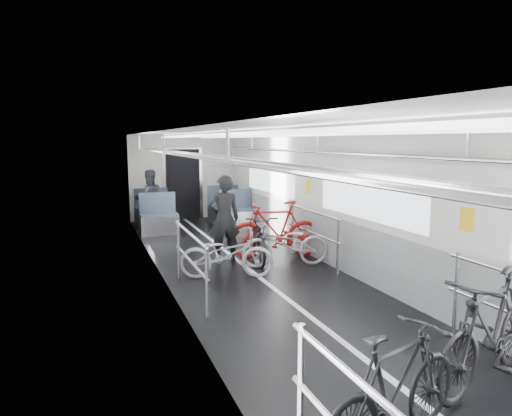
{
  "coord_description": "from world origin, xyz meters",
  "views": [
    {
      "loc": [
        -2.62,
        -5.98,
        2.25
      ],
      "look_at": [
        0.0,
        1.0,
        1.14
      ],
      "focal_mm": 32.0,
      "sensor_mm": 36.0,
      "label": 1
    }
  ],
  "objects_px": {
    "bike_left_mid": "(395,389)",
    "bike_right_mid": "(286,244)",
    "bike_left_far": "(226,254)",
    "bike_aisle": "(258,237)",
    "person_standing": "(224,219)",
    "person_seated": "(149,199)",
    "bike_right_far": "(276,229)",
    "bike_right_near": "(491,329)"
  },
  "relations": [
    {
      "from": "bike_left_mid",
      "to": "bike_right_mid",
      "type": "distance_m",
      "value": 4.94
    },
    {
      "from": "bike_left_far",
      "to": "bike_aisle",
      "type": "height_order",
      "value": "bike_aisle"
    },
    {
      "from": "bike_left_far",
      "to": "person_standing",
      "type": "height_order",
      "value": "person_standing"
    },
    {
      "from": "bike_left_far",
      "to": "person_standing",
      "type": "xyz_separation_m",
      "value": [
        0.27,
        1.03,
        0.41
      ]
    },
    {
      "from": "bike_aisle",
      "to": "person_seated",
      "type": "distance_m",
      "value": 4.12
    },
    {
      "from": "bike_right_mid",
      "to": "person_standing",
      "type": "relative_size",
      "value": 0.98
    },
    {
      "from": "bike_right_mid",
      "to": "bike_right_far",
      "type": "distance_m",
      "value": 0.68
    },
    {
      "from": "bike_left_far",
      "to": "person_seated",
      "type": "distance_m",
      "value": 4.8
    },
    {
      "from": "bike_left_far",
      "to": "bike_right_mid",
      "type": "xyz_separation_m",
      "value": [
        1.2,
        0.28,
        0.02
      ]
    },
    {
      "from": "bike_left_mid",
      "to": "bike_right_far",
      "type": "height_order",
      "value": "bike_right_far"
    },
    {
      "from": "person_standing",
      "to": "bike_right_far",
      "type": "bearing_deg",
      "value": 178.17
    },
    {
      "from": "bike_left_mid",
      "to": "bike_right_far",
      "type": "distance_m",
      "value": 5.6
    },
    {
      "from": "bike_right_mid",
      "to": "person_standing",
      "type": "bearing_deg",
      "value": -120.7
    },
    {
      "from": "bike_right_mid",
      "to": "bike_right_far",
      "type": "relative_size",
      "value": 0.87
    },
    {
      "from": "bike_left_mid",
      "to": "bike_right_far",
      "type": "bearing_deg",
      "value": -31.38
    },
    {
      "from": "bike_right_mid",
      "to": "bike_aisle",
      "type": "height_order",
      "value": "bike_aisle"
    },
    {
      "from": "bike_right_near",
      "to": "person_seated",
      "type": "xyz_separation_m",
      "value": [
        -1.89,
        8.8,
        0.22
      ]
    },
    {
      "from": "bike_right_mid",
      "to": "person_standing",
      "type": "distance_m",
      "value": 1.25
    },
    {
      "from": "bike_right_near",
      "to": "bike_left_far",
      "type": "bearing_deg",
      "value": -179.97
    },
    {
      "from": "bike_right_near",
      "to": "person_seated",
      "type": "distance_m",
      "value": 9.0
    },
    {
      "from": "bike_left_mid",
      "to": "bike_right_near",
      "type": "distance_m",
      "value": 1.45
    },
    {
      "from": "bike_right_mid",
      "to": "person_seated",
      "type": "xyz_separation_m",
      "value": [
        -1.8,
        4.47,
        0.34
      ]
    },
    {
      "from": "bike_left_far",
      "to": "person_seated",
      "type": "relative_size",
      "value": 1.01
    },
    {
      "from": "bike_right_near",
      "to": "bike_right_mid",
      "type": "relative_size",
      "value": 1.13
    },
    {
      "from": "bike_right_mid",
      "to": "person_standing",
      "type": "height_order",
      "value": "person_standing"
    },
    {
      "from": "person_standing",
      "to": "person_seated",
      "type": "height_order",
      "value": "person_standing"
    },
    {
      "from": "bike_right_mid",
      "to": "person_seated",
      "type": "height_order",
      "value": "person_seated"
    },
    {
      "from": "bike_left_mid",
      "to": "person_seated",
      "type": "relative_size",
      "value": 1.03
    },
    {
      "from": "bike_left_far",
      "to": "bike_right_mid",
      "type": "bearing_deg",
      "value": -59.79
    },
    {
      "from": "bike_right_near",
      "to": "bike_right_far",
      "type": "distance_m",
      "value": 5.0
    },
    {
      "from": "bike_left_mid",
      "to": "bike_aisle",
      "type": "bearing_deg",
      "value": -27.54
    },
    {
      "from": "bike_left_mid",
      "to": "person_seated",
      "type": "xyz_separation_m",
      "value": [
        -0.51,
        9.23,
        0.29
      ]
    },
    {
      "from": "bike_left_mid",
      "to": "person_standing",
      "type": "distance_m",
      "value": 5.54
    },
    {
      "from": "bike_right_far",
      "to": "bike_aisle",
      "type": "distance_m",
      "value": 0.4
    },
    {
      "from": "bike_right_mid",
      "to": "person_standing",
      "type": "xyz_separation_m",
      "value": [
        -0.92,
        0.75,
        0.39
      ]
    },
    {
      "from": "bike_right_mid",
      "to": "person_seated",
      "type": "relative_size",
      "value": 1.05
    },
    {
      "from": "bike_left_mid",
      "to": "bike_aisle",
      "type": "relative_size",
      "value": 0.93
    },
    {
      "from": "bike_right_mid",
      "to": "bike_right_far",
      "type": "xyz_separation_m",
      "value": [
        0.09,
        0.66,
        0.13
      ]
    },
    {
      "from": "bike_right_near",
      "to": "bike_right_mid",
      "type": "height_order",
      "value": "bike_right_near"
    },
    {
      "from": "bike_right_near",
      "to": "person_seated",
      "type": "height_order",
      "value": "person_seated"
    },
    {
      "from": "bike_right_far",
      "to": "person_standing",
      "type": "height_order",
      "value": "person_standing"
    },
    {
      "from": "bike_right_mid",
      "to": "person_seated",
      "type": "distance_m",
      "value": 4.83
    }
  ]
}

